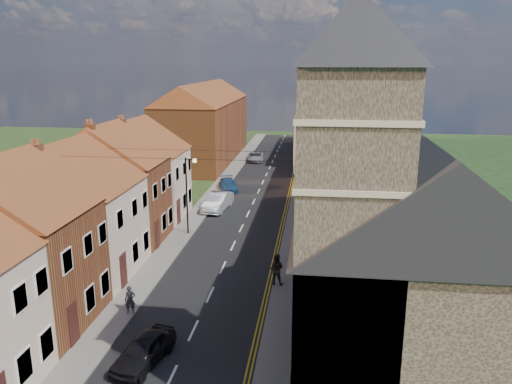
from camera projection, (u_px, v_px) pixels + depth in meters
The scene contains 23 objects.
road at pixel (254, 202), 48.15m from camera, with size 7.00×90.00×0.02m, color black.
pavement_left at pixel (209, 200), 48.66m from camera, with size 1.80×90.00×0.12m, color gray.
pavement_right at pixel (299, 203), 47.62m from camera, with size 1.80×90.00×0.12m, color gray.
church at pixel (401, 249), 19.95m from camera, with size 11.25×14.25×15.20m.
cottage_r_tudor at pixel (372, 214), 29.31m from camera, with size 8.30×5.20×9.00m.
cottage_r_white_near at pixel (365, 191), 34.49m from camera, with size 8.30×6.00×9.00m.
cottage_r_cream_mid at pixel (359, 174), 39.67m from camera, with size 8.30×5.20×9.00m.
cottage_r_pink at pixel (355, 161), 44.85m from camera, with size 8.30×6.00×9.00m.
cottage_r_white_far at pixel (351, 150), 50.03m from camera, with size 8.30×5.20×9.00m.
cottage_r_cream_far at pixel (348, 142), 55.22m from camera, with size 8.30×6.00×9.00m.
cottage_l_cream at pixel (5, 241), 24.64m from camera, with size 8.30×6.30×9.10m.
cottage_l_white at pixel (68, 208), 30.82m from camera, with size 8.30×6.90×8.80m.
cottage_l_brick_mid at pixel (108, 182), 36.63m from camera, with size 8.30×5.70×9.10m.
cottage_l_pink at pixel (136, 168), 42.24m from camera, with size 8.30×6.30×8.80m.
block_right_far at pixel (342, 119), 69.70m from camera, with size 8.30×24.20×10.50m.
block_left_far at pixel (204, 121), 67.11m from camera, with size 8.30×24.20×10.50m.
lamppost at pixel (188, 191), 38.11m from camera, with size 0.88×0.15×6.00m.
car_near at pixel (144, 350), 22.27m from camera, with size 1.53×3.81×1.30m, color black.
car_mid at pixel (218, 202), 45.31m from camera, with size 1.66×4.77×1.57m, color silver.
car_far at pixel (228, 185), 52.22m from camera, with size 1.68×4.14×1.20m, color navy.
car_distant at pixel (256, 157), 67.47m from camera, with size 2.03×4.41×1.23m, color #AAABB2.
pedestrian_left at pixel (130, 300), 26.44m from camera, with size 0.56×0.37×1.53m, color black.
pedestrian_right at pixel (276, 269), 29.89m from camera, with size 0.93×0.72×1.91m, color black.
Camera 1 is at (5.90, -15.95, 13.16)m, focal length 35.00 mm.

